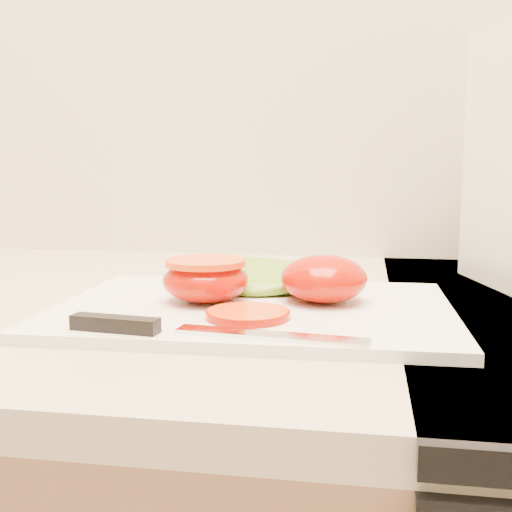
# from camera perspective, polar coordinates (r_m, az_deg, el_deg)

# --- Properties ---
(cutting_board) EXTENTS (0.37, 0.27, 0.01)m
(cutting_board) POSITION_cam_1_polar(r_m,az_deg,el_deg) (0.61, -0.16, -4.79)
(cutting_board) COLOR white
(cutting_board) RESTS_ON counter
(tomato_half_dome) EXTENTS (0.08, 0.08, 0.05)m
(tomato_half_dome) POSITION_cam_1_polar(r_m,az_deg,el_deg) (0.62, 6.05, -2.01)
(tomato_half_dome) COLOR red
(tomato_half_dome) RESTS_ON cutting_board
(tomato_half_cut) EXTENTS (0.08, 0.08, 0.04)m
(tomato_half_cut) POSITION_cam_1_polar(r_m,az_deg,el_deg) (0.62, -4.49, -2.02)
(tomato_half_cut) COLOR red
(tomato_half_cut) RESTS_ON cutting_board
(tomato_slice_0) EXTENTS (0.07, 0.07, 0.01)m
(tomato_slice_0) POSITION_cam_1_polar(r_m,az_deg,el_deg) (0.56, -0.74, -5.19)
(tomato_slice_0) COLOR #FE530E
(tomato_slice_0) RESTS_ON cutting_board
(lettuce_leaf_0) EXTENTS (0.16, 0.13, 0.03)m
(lettuce_leaf_0) POSITION_cam_1_polar(r_m,az_deg,el_deg) (0.68, -0.46, -1.82)
(lettuce_leaf_0) COLOR #83B02E
(lettuce_leaf_0) RESTS_ON cutting_board
(lettuce_leaf_1) EXTENTS (0.13, 0.11, 0.02)m
(lettuce_leaf_1) POSITION_cam_1_polar(r_m,az_deg,el_deg) (0.68, 3.43, -1.93)
(lettuce_leaf_1) COLOR #83B02E
(lettuce_leaf_1) RESTS_ON cutting_board
(knife) EXTENTS (0.24, 0.04, 0.01)m
(knife) POSITION_cam_1_polar(r_m,az_deg,el_deg) (0.51, -7.23, -6.40)
(knife) COLOR silver
(knife) RESTS_ON cutting_board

